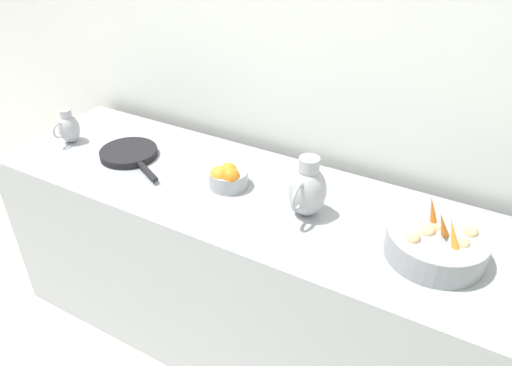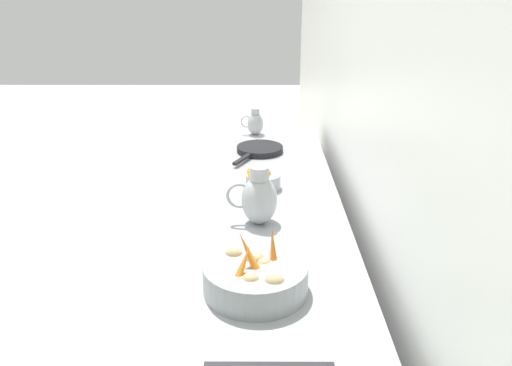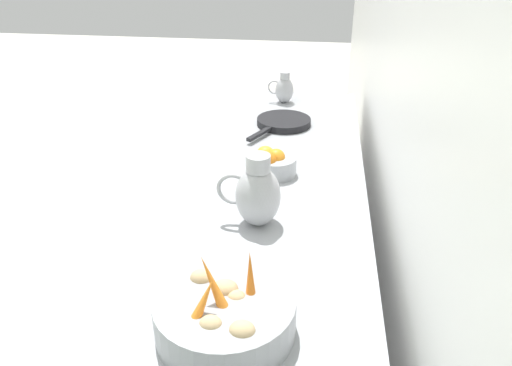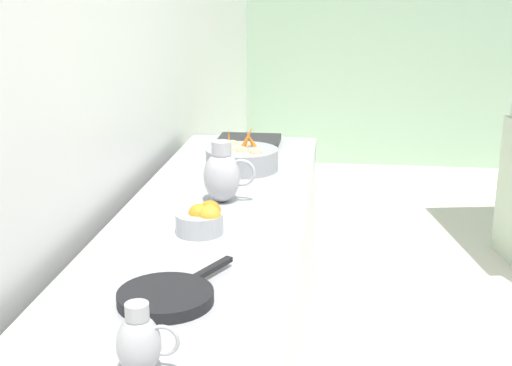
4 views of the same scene
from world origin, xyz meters
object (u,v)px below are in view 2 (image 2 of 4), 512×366
Objects in this scene: metal_pitcher_tall at (259,198)px; skillet_on_counter at (259,149)px; metal_pitcher_short at (255,123)px; vegetable_colander at (255,276)px; orange_bowl at (261,179)px.

metal_pitcher_tall is 0.60× the size of skillet_on_counter.
vegetable_colander is at bearing 90.34° from metal_pitcher_short.
vegetable_colander is at bearing 88.59° from orange_bowl.
vegetable_colander reaches higher than orange_bowl.
orange_bowl reaches higher than skillet_on_counter.
metal_pitcher_short is (0.03, -0.92, 0.03)m from orange_bowl.
metal_pitcher_tall is at bearing 90.97° from metal_pitcher_short.
orange_bowl is at bearing 92.00° from metal_pitcher_short.
skillet_on_counter is at bearing -90.69° from vegetable_colander.
metal_pitcher_tall is (-0.01, -0.50, 0.06)m from vegetable_colander.
metal_pitcher_short reaches higher than orange_bowl.
orange_bowl is (-0.02, -0.88, -0.00)m from vegetable_colander.
skillet_on_counter is (-0.03, 0.36, -0.06)m from metal_pitcher_short.
orange_bowl is at bearing 90.42° from skillet_on_counter.
metal_pitcher_tall reaches higher than skillet_on_counter.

